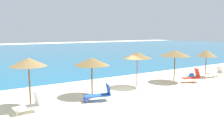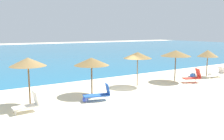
% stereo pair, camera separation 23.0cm
% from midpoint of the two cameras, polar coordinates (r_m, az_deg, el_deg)
% --- Properties ---
extents(ground_plane, '(160.00, 160.00, 0.00)m').
position_cam_midpoint_polar(ground_plane, '(17.05, 3.56, -5.22)').
color(ground_plane, beige).
extents(sea_water, '(160.00, 65.09, 0.01)m').
position_cam_midpoint_polar(sea_water, '(52.20, -22.26, 3.84)').
color(sea_water, '#1E6B93').
rests_on(sea_water, ground_plane).
extents(dune_ridge, '(38.46, 7.31, 2.13)m').
position_cam_midpoint_polar(dune_ridge, '(9.26, 20.55, -11.43)').
color(dune_ridge, beige).
rests_on(dune_ridge, ground_plane).
extents(beach_umbrella_1, '(2.08, 2.08, 2.78)m').
position_cam_midpoint_polar(beach_umbrella_1, '(14.38, -19.85, 1.78)').
color(beach_umbrella_1, brown).
rests_on(beach_umbrella_1, ground_plane).
extents(beach_umbrella_2, '(2.38, 2.38, 2.52)m').
position_cam_midpoint_polar(beach_umbrella_2, '(16.03, -5.30, 2.02)').
color(beach_umbrella_2, brown).
rests_on(beach_umbrella_2, ground_plane).
extents(beach_umbrella_3, '(2.22, 2.22, 2.67)m').
position_cam_midpoint_polar(beach_umbrella_3, '(18.64, 5.73, 3.54)').
color(beach_umbrella_3, brown).
rests_on(beach_umbrella_3, ground_plane).
extents(beach_umbrella_4, '(2.58, 2.58, 2.67)m').
position_cam_midpoint_polar(beach_umbrella_4, '(21.17, 14.57, 3.93)').
color(beach_umbrella_4, brown).
rests_on(beach_umbrella_4, ground_plane).
extents(beach_umbrella_5, '(1.93, 1.93, 2.52)m').
position_cam_midpoint_polar(beach_umbrella_5, '(24.46, 21.45, 3.75)').
color(beach_umbrella_5, brown).
rests_on(beach_umbrella_5, ground_plane).
extents(lounge_chair_0, '(1.68, 0.71, 0.97)m').
position_cam_midpoint_polar(lounge_chair_0, '(24.55, 23.39, -0.57)').
color(lounge_chair_0, white).
rests_on(lounge_chair_0, ground_plane).
extents(lounge_chair_1, '(1.59, 1.17, 1.17)m').
position_cam_midpoint_polar(lounge_chair_1, '(21.21, 18.47, -1.46)').
color(lounge_chair_1, red).
rests_on(lounge_chair_1, ground_plane).
extents(lounge_chair_2, '(1.34, 0.66, 1.09)m').
position_cam_midpoint_polar(lounge_chair_2, '(13.50, -19.68, -7.71)').
color(lounge_chair_2, white).
rests_on(lounge_chair_2, ground_plane).
extents(lounge_chair_3, '(1.76, 1.12, 1.04)m').
position_cam_midpoint_polar(lounge_chair_3, '(14.83, -3.39, -5.71)').
color(lounge_chair_3, blue).
rests_on(lounge_chair_3, ground_plane).
extents(beach_ball, '(0.34, 0.34, 0.34)m').
position_cam_midpoint_polar(beach_ball, '(14.64, -6.77, -7.02)').
color(beach_ball, blue).
rests_on(beach_ball, ground_plane).
extents(cooler_box, '(0.68, 0.54, 0.33)m').
position_cam_midpoint_polar(cooler_box, '(23.65, 18.29, -1.20)').
color(cooler_box, blue).
rests_on(cooler_box, ground_plane).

